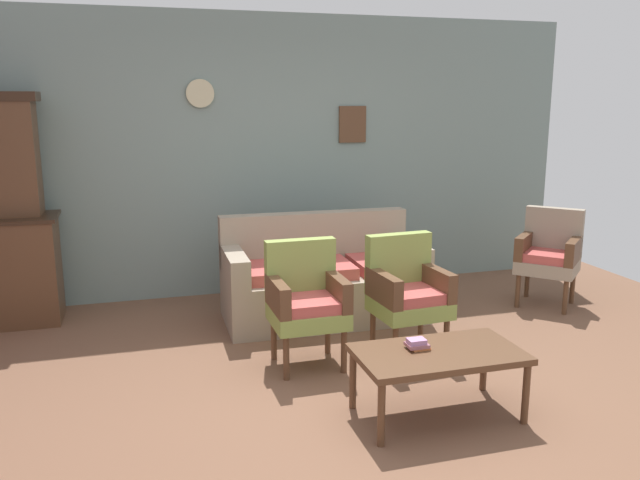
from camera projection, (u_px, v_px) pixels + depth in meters
The scene contains 8 objects.
ground_plane at pixel (349, 401), 4.19m from camera, with size 7.68×7.68×0.00m, color brown.
wall_back_with_decor at pixel (264, 156), 6.36m from camera, with size 6.40×0.09×2.70m.
floral_couch at pixel (322, 281), 5.72m from camera, with size 1.73×0.83×0.90m.
armchair_near_cabinet at pixel (306, 298), 4.68m from camera, with size 0.53×0.50×0.90m.
armchair_near_couch_end at pixel (407, 290), 4.88m from camera, with size 0.56×0.53×0.90m.
wingback_chair_by_fireplace at pixel (549, 253), 6.06m from camera, with size 0.71×0.71×0.90m.
coffee_table at pixel (438, 358), 3.92m from camera, with size 1.00×0.56×0.42m.
book_stack_on_table at pixel (417, 344), 3.93m from camera, with size 0.14×0.11×0.06m.
Camera 1 is at (-1.27, -3.66, 1.91)m, focal length 36.52 mm.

